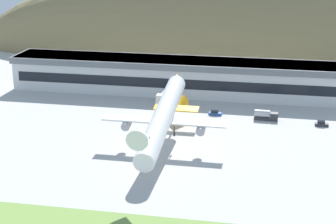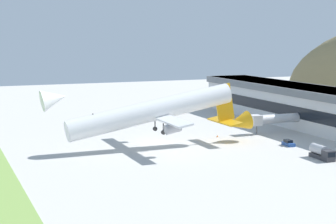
{
  "view_description": "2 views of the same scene",
  "coord_description": "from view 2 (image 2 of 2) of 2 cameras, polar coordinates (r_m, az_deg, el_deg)",
  "views": [
    {
      "loc": [
        33.66,
        -136.24,
        54.57
      ],
      "look_at": [
        7.11,
        -0.05,
        9.53
      ],
      "focal_mm": 60.0,
      "sensor_mm": 36.0,
      "label": 1
    },
    {
      "loc": [
        132.15,
        -51.54,
        27.65
      ],
      "look_at": [
        3.9,
        1.26,
        8.35
      ],
      "focal_mm": 60.0,
      "sensor_mm": 36.0,
      "label": 2
    }
  ],
  "objects": [
    {
      "name": "ground_plane",
      "position": [
        144.52,
        -1.05,
        -3.11
      ],
      "size": [
        355.26,
        355.26,
        0.0
      ],
      "primitive_type": "plane",
      "color": "#B7B5AF"
    },
    {
      "name": "terminal_building",
      "position": [
        167.87,
        15.46,
        0.49
      ],
      "size": [
        118.11,
        16.61,
        11.95
      ],
      "color": "silver",
      "rests_on": "ground_plane"
    },
    {
      "name": "jetway_0",
      "position": [
        160.02,
        10.5,
        -0.71
      ],
      "size": [
        3.38,
        15.4,
        5.43
      ],
      "color": "silver",
      "rests_on": "ground_plane"
    },
    {
      "name": "cargo_airplane",
      "position": [
        136.02,
        -1.31,
        -0.01
      ],
      "size": [
        32.63,
        54.03,
        14.25
      ],
      "color": "white"
    },
    {
      "name": "service_car_0",
      "position": [
        143.4,
        12.13,
        -3.12
      ],
      "size": [
        4.12,
        2.07,
        1.49
      ],
      "color": "#264C99",
      "rests_on": "ground_plane"
    },
    {
      "name": "fuel_truck",
      "position": [
        129.9,
        15.34,
        -4.0
      ],
      "size": [
        7.21,
        2.47,
        3.07
      ],
      "color": "#333338",
      "rests_on": "ground_plane"
    },
    {
      "name": "traffic_cone_0",
      "position": [
        152.63,
        5.03,
        -2.44
      ],
      "size": [
        0.52,
        0.52,
        0.58
      ],
      "color": "orange",
      "rests_on": "ground_plane"
    }
  ]
}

